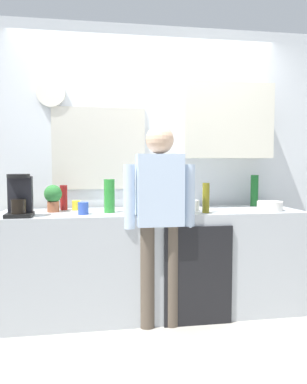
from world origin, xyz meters
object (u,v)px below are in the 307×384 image
at_px(cup_white_mug, 195,206).
at_px(mixing_bowl, 270,206).
at_px(cup_yellow_cup, 76,205).
at_px(person_at_sink, 160,209).
at_px(dish_soap, 19,202).
at_px(bottle_olive_oil, 206,198).
at_px(bottle_dark_sauce, 18,201).
at_px(cup_blue_mug, 83,208).
at_px(bottle_clear_soda, 109,196).
at_px(potted_plant, 53,196).
at_px(coffee_maker, 20,198).
at_px(bottle_red_vinegar, 64,198).
at_px(bottle_green_wine, 254,191).

relative_size(cup_white_mug, mixing_bowl, 0.43).
bearing_deg(cup_yellow_cup, person_at_sink, -34.70).
bearing_deg(dish_soap, person_at_sink, -24.06).
bearing_deg(bottle_olive_oil, bottle_dark_sauce, 168.91).
xyz_separation_m(cup_blue_mug, mixing_bowl, (1.61, -0.00, -0.01)).
bearing_deg(bottle_dark_sauce, dish_soap, 95.92).
distance_m(bottle_clear_soda, bottle_olive_oil, 0.81).
height_order(cup_yellow_cup, mixing_bowl, cup_yellow_cup).
bearing_deg(cup_blue_mug, potted_plant, 141.69).
relative_size(bottle_clear_soda, potted_plant, 1.22).
relative_size(bottle_dark_sauce, mixing_bowl, 0.82).
bearing_deg(cup_white_mug, potted_plant, 173.63).
height_order(coffee_maker, bottle_red_vinegar, coffee_maker).
bearing_deg(dish_soap, cup_yellow_cup, -6.57).
height_order(coffee_maker, person_at_sink, person_at_sink).
bearing_deg(bottle_dark_sauce, person_at_sink, -19.82).
relative_size(cup_yellow_cup, person_at_sink, 0.05).
relative_size(bottle_red_vinegar, person_at_sink, 0.14).
height_order(bottle_olive_oil, person_at_sink, person_at_sink).
bearing_deg(cup_blue_mug, bottle_clear_soda, 22.00).
xyz_separation_m(coffee_maker, bottle_red_vinegar, (0.31, 0.36, -0.04)).
xyz_separation_m(bottle_red_vinegar, person_at_sink, (0.77, -0.50, -0.06)).
xyz_separation_m(bottle_red_vinegar, potted_plant, (-0.08, -0.13, 0.02)).
bearing_deg(mixing_bowl, bottle_olive_oil, -174.36).
relative_size(cup_blue_mug, potted_plant, 0.43).
height_order(cup_yellow_cup, potted_plant, potted_plant).
bearing_deg(cup_yellow_cup, bottle_clear_soda, -35.96).
bearing_deg(cup_yellow_cup, cup_white_mug, -12.42).
bearing_deg(person_at_sink, cup_blue_mug, 170.40).
height_order(coffee_maker, bottle_dark_sauce, coffee_maker).
height_order(coffee_maker, bottle_olive_oil, coffee_maker).
bearing_deg(bottle_red_vinegar, bottle_green_wine, 0.39).
distance_m(coffee_maker, cup_white_mug, 1.43).
bearing_deg(person_at_sink, mixing_bowl, 15.58).
height_order(bottle_olive_oil, cup_white_mug, bottle_olive_oil).
bearing_deg(person_at_sink, cup_white_mug, 40.16).
xyz_separation_m(bottle_dark_sauce, cup_white_mug, (1.49, -0.18, -0.04)).
bearing_deg(bottle_olive_oil, coffee_maker, 178.96).
distance_m(cup_blue_mug, person_at_sink, 0.62).
xyz_separation_m(bottle_clear_soda, bottle_olive_oil, (0.79, -0.15, -0.01)).
distance_m(bottle_dark_sauce, cup_white_mug, 1.50).
bearing_deg(bottle_dark_sauce, cup_white_mug, -6.74).
distance_m(coffee_maker, mixing_bowl, 2.09).
height_order(bottle_dark_sauce, cup_blue_mug, bottle_dark_sauce).
bearing_deg(bottle_green_wine, bottle_red_vinegar, -179.61).
bearing_deg(bottle_clear_soda, bottle_red_vinegar, 148.23).
distance_m(bottle_red_vinegar, cup_white_mug, 1.15).
relative_size(bottle_green_wine, person_at_sink, 0.19).
distance_m(cup_blue_mug, potted_plant, 0.34).
height_order(coffee_maker, potted_plant, coffee_maker).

